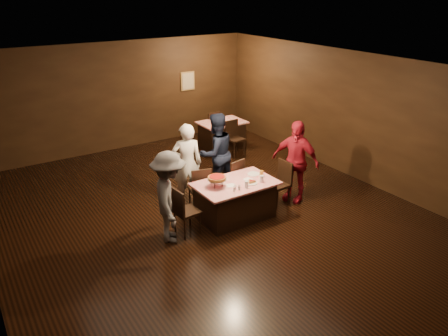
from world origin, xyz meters
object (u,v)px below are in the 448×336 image
(pizza_stand, at_px, (217,178))
(chair_end_right, at_px, (278,184))
(chair_far_right, at_px, (231,179))
(diner_white_jacket, at_px, (187,164))
(chair_back_far, at_px, (211,126))
(diner_red_shirt, at_px, (295,161))
(glass_front_left, at_px, (247,184))
(main_table, at_px, (235,200))
(glass_front_right, at_px, (262,179))
(glass_amber, at_px, (261,174))
(plate_empty, at_px, (253,174))
(chair_far_left, at_px, (199,187))
(chair_back_near, at_px, (236,138))
(diner_grey_knit, at_px, (169,197))
(chair_end_left, at_px, (187,211))
(back_table, at_px, (222,135))
(diner_navy_hoodie, at_px, (216,153))

(pizza_stand, bearing_deg, chair_end_right, -1.91)
(chair_far_right, distance_m, diner_white_jacket, 1.03)
(chair_back_far, relative_size, diner_red_shirt, 0.53)
(pizza_stand, height_order, glass_front_left, pizza_stand)
(main_table, bearing_deg, chair_end_right, 0.00)
(glass_front_right, height_order, glass_amber, same)
(chair_back_far, height_order, pizza_stand, pizza_stand)
(plate_empty, bearing_deg, chair_back_far, 70.27)
(chair_far_left, bearing_deg, chair_far_right, -166.37)
(chair_back_near, bearing_deg, diner_grey_knit, -142.49)
(chair_end_left, xyz_separation_m, chair_back_far, (3.12, 4.24, 0.00))
(glass_front_left, bearing_deg, chair_end_left, 165.38)
(chair_far_right, bearing_deg, plate_empty, 91.28)
(diner_grey_knit, bearing_deg, glass_front_right, -72.39)
(chair_end_left, distance_m, plate_empty, 1.68)
(main_table, relative_size, chair_back_far, 1.68)
(chair_end_left, bearing_deg, diner_white_jacket, -33.66)
(glass_amber, bearing_deg, diner_grey_knit, 179.41)
(chair_back_near, bearing_deg, pizza_stand, -132.88)
(chair_far_right, height_order, plate_empty, chair_far_right)
(chair_back_far, height_order, diner_red_shirt, diner_red_shirt)
(chair_back_near, bearing_deg, back_table, 87.00)
(chair_far_left, bearing_deg, plate_empty, 161.35)
(chair_far_right, height_order, diner_navy_hoodie, diner_navy_hoodie)
(chair_back_near, relative_size, glass_front_right, 6.79)
(pizza_stand, xyz_separation_m, glass_front_right, (0.85, -0.30, -0.11))
(chair_end_left, relative_size, glass_front_left, 6.79)
(main_table, height_order, chair_back_far, chair_back_far)
(chair_far_left, distance_m, diner_red_shirt, 2.12)
(chair_far_right, relative_size, diner_white_jacket, 0.54)
(back_table, bearing_deg, glass_amber, -111.01)
(chair_end_left, distance_m, pizza_stand, 0.85)
(diner_white_jacket, relative_size, pizza_stand, 4.66)
(diner_navy_hoodie, bearing_deg, glass_front_left, 76.03)
(glass_amber, bearing_deg, back_table, 68.99)
(pizza_stand, bearing_deg, chair_end_left, -175.91)
(back_table, height_order, chair_back_near, chair_back_near)
(chair_far_left, height_order, diner_red_shirt, diner_red_shirt)
(chair_back_far, relative_size, diner_navy_hoodie, 0.52)
(diner_grey_knit, relative_size, pizza_stand, 4.54)
(chair_far_left, xyz_separation_m, diner_white_jacket, (-0.07, 0.39, 0.41))
(pizza_stand, bearing_deg, chair_back_near, 50.12)
(main_table, xyz_separation_m, glass_front_right, (0.45, -0.25, 0.46))
(chair_far_right, bearing_deg, diner_red_shirt, 133.07)
(chair_far_left, height_order, glass_front_right, chair_far_left)
(diner_white_jacket, xyz_separation_m, glass_front_right, (0.92, -1.39, -0.05))
(diner_grey_knit, relative_size, glass_amber, 12.31)
(chair_end_left, height_order, diner_grey_knit, diner_grey_knit)
(chair_end_right, xyz_separation_m, plate_empty, (-0.55, 0.15, 0.30))
(chair_far_right, height_order, glass_front_right, chair_far_right)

